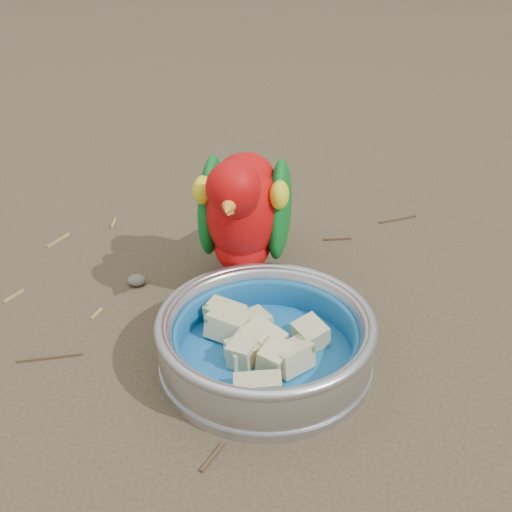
# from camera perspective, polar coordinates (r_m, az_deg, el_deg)

# --- Properties ---
(ground) EXTENTS (60.00, 60.00, 0.00)m
(ground) POSITION_cam_1_polar(r_m,az_deg,el_deg) (0.70, -4.25, -13.37)
(ground) COLOR #463929
(food_bowl) EXTENTS (0.22, 0.22, 0.02)m
(food_bowl) POSITION_cam_1_polar(r_m,az_deg,el_deg) (0.76, 0.78, -8.35)
(food_bowl) COLOR #B2B2BA
(food_bowl) RESTS_ON ground
(bowl_wall) EXTENTS (0.22, 0.22, 0.04)m
(bowl_wall) POSITION_cam_1_polar(r_m,az_deg,el_deg) (0.74, 0.79, -6.55)
(bowl_wall) COLOR #B2B2BA
(bowl_wall) RESTS_ON food_bowl
(fruit_wedges) EXTENTS (0.13, 0.13, 0.03)m
(fruit_wedges) POSITION_cam_1_polar(r_m,az_deg,el_deg) (0.74, 0.79, -6.98)
(fruit_wedges) COLOR #C7BD8A
(fruit_wedges) RESTS_ON food_bowl
(lory_parrot) EXTENTS (0.11, 0.23, 0.19)m
(lory_parrot) POSITION_cam_1_polar(r_m,az_deg,el_deg) (0.83, -1.06, 2.71)
(lory_parrot) COLOR #B50809
(lory_parrot) RESTS_ON ground
(ground_debris) EXTENTS (0.90, 0.80, 0.01)m
(ground_debris) POSITION_cam_1_polar(r_m,az_deg,el_deg) (0.73, -6.78, -10.77)
(ground_debris) COLOR olive
(ground_debris) RESTS_ON ground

